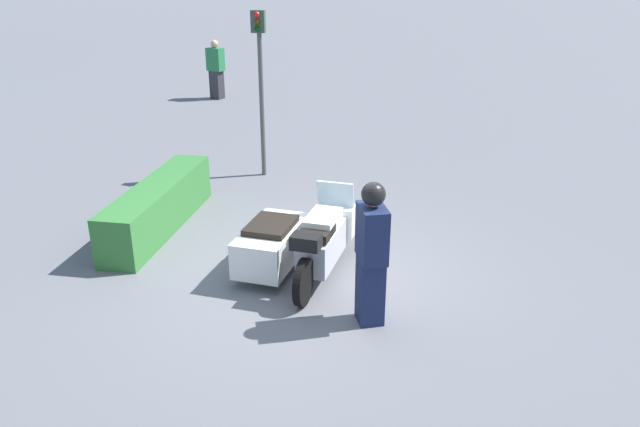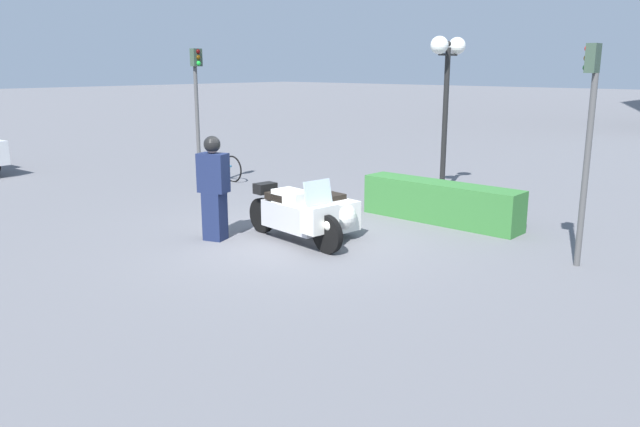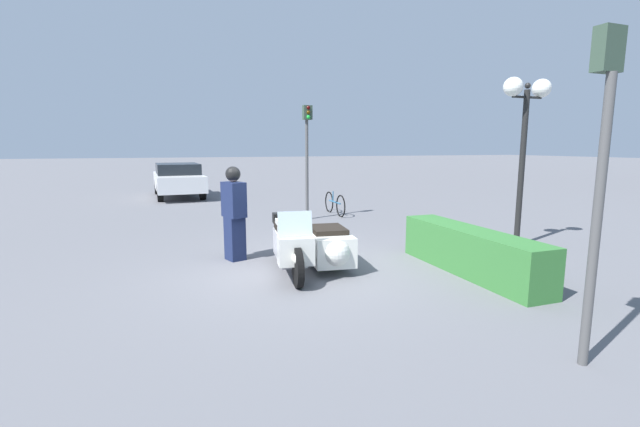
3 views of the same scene
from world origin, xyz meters
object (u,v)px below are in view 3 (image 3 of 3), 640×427
hedge_bush_curbside (470,251)px  parked_car_background (178,179)px  traffic_light_near (601,148)px  traffic_light_far (307,145)px  bicycle_parked (335,204)px  officer_rider (234,211)px  police_motorcycle (312,245)px  twin_lamp_post (526,112)px

hedge_bush_curbside → parked_car_background: bearing=-161.8°
traffic_light_near → traffic_light_far: bearing=-1.9°
bicycle_parked → officer_rider: bearing=-39.9°
police_motorcycle → traffic_light_far: traffic_light_far is taller
hedge_bush_curbside → parked_car_background: 14.08m
traffic_light_near → parked_car_background: (-16.27, -3.42, -1.35)m
police_motorcycle → parked_car_background: 12.50m
hedge_bush_curbside → bicycle_parked: bearing=178.6°
officer_rider → bicycle_parked: (-4.50, 3.79, -0.60)m
police_motorcycle → officer_rider: 1.72m
traffic_light_near → hedge_bush_curbside: bearing=-20.3°
hedge_bush_curbside → traffic_light_near: traffic_light_near is taller
police_motorcycle → traffic_light_near: bearing=27.6°
traffic_light_far → bicycle_parked: bearing=115.0°
hedge_bush_curbside → parked_car_background: size_ratio=0.66×
hedge_bush_curbside → officer_rider: bearing=-121.3°
twin_lamp_post → hedge_bush_curbside: bearing=-59.8°
hedge_bush_curbside → twin_lamp_post: size_ratio=0.90×
officer_rider → hedge_bush_curbside: (2.21, 3.63, -0.56)m
police_motorcycle → twin_lamp_post: twin_lamp_post is taller
officer_rider → bicycle_parked: officer_rider is taller
hedge_bush_curbside → parked_car_background: parked_car_background is taller
parked_car_background → police_motorcycle: bearing=-174.5°
traffic_light_near → traffic_light_far: (-8.97, 0.02, 0.05)m
parked_car_background → bicycle_parked: size_ratio=2.80×
traffic_light_far → bicycle_parked: (-0.63, 1.11, -1.84)m
police_motorcycle → bicycle_parked: (-5.67, 2.64, -0.12)m
police_motorcycle → hedge_bush_curbside: police_motorcycle is taller
officer_rider → traffic_light_far: 4.87m
police_motorcycle → traffic_light_near: 4.52m
officer_rider → bicycle_parked: bearing=-149.7°
hedge_bush_curbside → traffic_light_far: bearing=-171.1°
police_motorcycle → hedge_bush_curbside: (1.03, 2.48, -0.07)m
twin_lamp_post → parked_car_background: bearing=-151.0°
officer_rider → hedge_bush_curbside: 4.28m
traffic_light_near → bicycle_parked: size_ratio=1.87×
bicycle_parked → twin_lamp_post: bearing=21.9°
officer_rider → traffic_light_far: traffic_light_far is taller
officer_rider → traffic_light_near: bearing=98.0°
police_motorcycle → traffic_light_far: bearing=169.7°
bicycle_parked → parked_car_background: bearing=-145.5°
twin_lamp_post → traffic_light_far: size_ratio=1.07×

